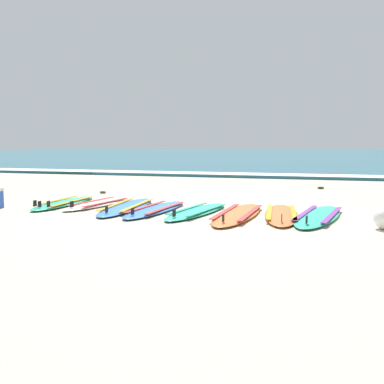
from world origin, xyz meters
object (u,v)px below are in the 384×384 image
surfboard_3 (156,209)px  surfboard_7 (318,216)px  surfboard_4 (197,211)px  surfboard_1 (99,204)px  surfboard_2 (127,207)px  surfboard_6 (281,214)px  surfboard_0 (64,203)px  surfboard_5 (238,214)px

surfboard_3 → surfboard_7: same height
surfboard_3 → surfboard_4: same height
surfboard_1 → surfboard_2: (0.68, -0.21, -0.00)m
surfboard_2 → surfboard_7: bearing=-1.7°
surfboard_1 → surfboard_6: size_ratio=0.92×
surfboard_3 → surfboard_6: 2.18m
surfboard_0 → surfboard_4: size_ratio=0.95×
surfboard_5 → surfboard_6: bearing=12.3°
surfboard_1 → surfboard_0: bearing=-173.1°
surfboard_3 → surfboard_4: 0.76m
surfboard_2 → surfboard_3: size_ratio=1.07×
surfboard_3 → surfboard_7: size_ratio=0.90×
surfboard_1 → surfboard_2: bearing=-17.2°
surfboard_5 → surfboard_3: bearing=175.7°
surfboard_4 → surfboard_7: size_ratio=0.88×
surfboard_0 → surfboard_6: size_ratio=0.93×
surfboard_4 → surfboard_7: same height
surfboard_1 → surfboard_6: same height
surfboard_6 → surfboard_7: (0.59, 0.00, -0.00)m
surfboard_0 → surfboard_5: size_ratio=0.84×
surfboard_2 → surfboard_5: 2.12m
surfboard_1 → surfboard_7: (4.06, -0.31, -0.00)m
surfboard_5 → surfboard_7: (1.28, 0.15, 0.00)m
surfboard_1 → surfboard_3: 1.35m
surfboard_7 → surfboard_5: bearing=-173.2°
surfboard_1 → surfboard_4: 2.10m
surfboard_4 → surfboard_3: bearing=177.6°
surfboard_5 → surfboard_7: size_ratio=1.00×
surfboard_4 → surfboard_6: size_ratio=0.98×
surfboard_0 → surfboard_2: 1.39m
surfboard_2 → surfboard_3: bearing=-12.5°
surfboard_0 → surfboard_7: (4.77, -0.22, -0.00)m
surfboard_3 → surfboard_7: (2.76, 0.04, -0.00)m
surfboard_1 → surfboard_3: same height
surfboard_7 → surfboard_3: bearing=-179.2°
surfboard_2 → surfboard_0: bearing=174.9°
surfboard_4 → surfboard_1: bearing=169.6°
surfboard_1 → surfboard_2: 0.71m
surfboard_2 → surfboard_5: size_ratio=0.96×
surfboard_3 → surfboard_4: size_ratio=1.03×
surfboard_2 → surfboard_1: bearing=162.8°
surfboard_5 → surfboard_7: bearing=6.8°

